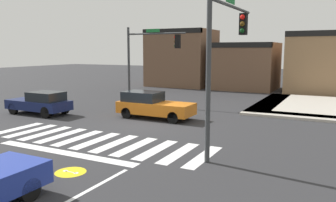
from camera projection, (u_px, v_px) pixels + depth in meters
ground_plane at (148, 122)px, 19.15m from camera, size 120.00×120.00×0.00m
crosswalk_near at (96, 141)px, 15.19m from camera, size 10.69×3.02×0.01m
bike_detector_marking at (71, 172)px, 11.28m from camera, size 1.03×1.03×0.01m
curb_corner_northeast at (324, 107)px, 23.58m from camera, size 10.00×10.60×0.15m
storefront_row at (245, 61)px, 35.29m from camera, size 20.83×6.71×6.19m
traffic_signal_southeast at (226, 43)px, 13.30m from camera, size 0.32×5.25×6.19m
traffic_signal_northwest at (149, 52)px, 25.01m from camera, size 4.79×0.32×5.66m
car_orange at (152, 105)px, 20.15m from camera, size 4.49×1.75×1.55m
car_navy at (41, 103)px, 21.35m from camera, size 4.14×1.72×1.44m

